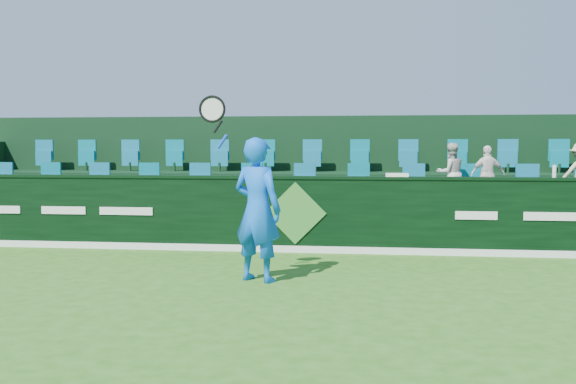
# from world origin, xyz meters

# --- Properties ---
(ground) EXTENTS (60.00, 60.00, 0.00)m
(ground) POSITION_xyz_m (0.00, 0.00, 0.00)
(ground) COLOR #326418
(ground) RESTS_ON ground
(sponsor_hoarding) EXTENTS (16.00, 0.25, 1.35)m
(sponsor_hoarding) POSITION_xyz_m (0.00, 4.00, 0.67)
(sponsor_hoarding) COLOR black
(sponsor_hoarding) RESTS_ON ground
(stand_tier_front) EXTENTS (16.00, 2.00, 0.80)m
(stand_tier_front) POSITION_xyz_m (0.00, 5.10, 0.40)
(stand_tier_front) COLOR black
(stand_tier_front) RESTS_ON ground
(stand_tier_back) EXTENTS (16.00, 1.80, 1.30)m
(stand_tier_back) POSITION_xyz_m (0.00, 7.00, 0.65)
(stand_tier_back) COLOR black
(stand_tier_back) RESTS_ON ground
(stand_rear) EXTENTS (16.00, 4.10, 2.60)m
(stand_rear) POSITION_xyz_m (0.00, 7.44, 1.22)
(stand_rear) COLOR black
(stand_rear) RESTS_ON ground
(seat_row_front) EXTENTS (13.50, 0.50, 0.60)m
(seat_row_front) POSITION_xyz_m (0.00, 5.50, 1.10)
(seat_row_front) COLOR #126D8D
(seat_row_front) RESTS_ON stand_tier_front
(seat_row_back) EXTENTS (13.50, 0.50, 0.60)m
(seat_row_back) POSITION_xyz_m (0.00, 7.30, 1.60)
(seat_row_back) COLOR #126D8D
(seat_row_back) RESTS_ON stand_tier_back
(tennis_player) EXTENTS (1.29, 0.73, 2.64)m
(tennis_player) POSITION_xyz_m (-0.26, 1.44, 1.01)
(tennis_player) COLOR blue
(tennis_player) RESTS_ON ground
(spectator_left) EXTENTS (0.65, 0.56, 1.14)m
(spectator_left) POSITION_xyz_m (2.82, 5.12, 1.37)
(spectator_left) COLOR beige
(spectator_left) RESTS_ON stand_tier_front
(spectator_middle) EXTENTS (0.67, 0.36, 1.09)m
(spectator_middle) POSITION_xyz_m (3.50, 5.12, 1.35)
(spectator_middle) COLOR white
(spectator_middle) RESTS_ON stand_tier_front
(towel) EXTENTS (0.39, 0.25, 0.06)m
(towel) POSITION_xyz_m (1.77, 4.00, 1.38)
(towel) COLOR white
(towel) RESTS_ON sponsor_hoarding
(drinks_bottle) EXTENTS (0.07, 0.07, 0.21)m
(drinks_bottle) POSITION_xyz_m (4.38, 4.00, 1.46)
(drinks_bottle) COLOR white
(drinks_bottle) RESTS_ON sponsor_hoarding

